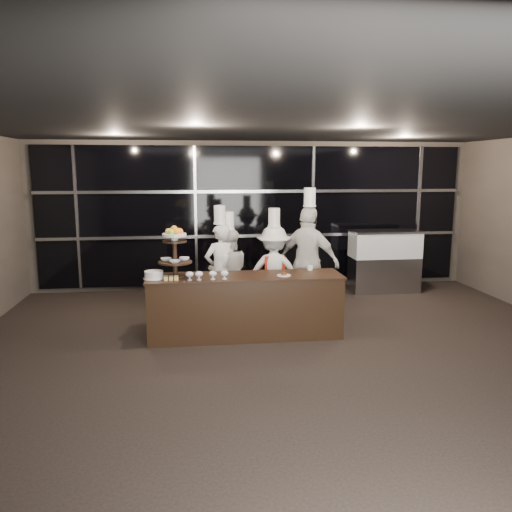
{
  "coord_description": "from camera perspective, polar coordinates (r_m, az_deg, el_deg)",
  "views": [
    {
      "loc": [
        -1.27,
        -5.14,
        2.45
      ],
      "look_at": [
        -0.33,
        2.21,
        1.15
      ],
      "focal_mm": 35.0,
      "sensor_mm": 36.0,
      "label": 1
    }
  ],
  "objects": [
    {
      "name": "chef_a",
      "position": [
        8.34,
        -4.09,
        -1.4
      ],
      "size": [
        0.68,
        0.58,
        1.86
      ],
      "color": "silver",
      "rests_on": "ground"
    },
    {
      "name": "display_stand",
      "position": [
        7.15,
        -9.28,
        0.87
      ],
      "size": [
        0.48,
        0.48,
        0.74
      ],
      "color": "black",
      "rests_on": "buffet_counter"
    },
    {
      "name": "chef_cup",
      "position": [
        7.67,
        6.19,
        -1.36
      ],
      "size": [
        0.08,
        0.08,
        0.07
      ],
      "primitive_type": "cylinder",
      "color": "white",
      "rests_on": "buffet_counter"
    },
    {
      "name": "buffet_counter",
      "position": [
        7.37,
        -1.25,
        -5.68
      ],
      "size": [
        2.84,
        0.74,
        0.92
      ],
      "color": "black",
      "rests_on": "ground"
    },
    {
      "name": "display_case",
      "position": [
        10.34,
        14.45,
        -0.19
      ],
      "size": [
        1.37,
        0.6,
        1.24
      ],
      "color": "#A5A5AA",
      "rests_on": "ground"
    },
    {
      "name": "compotes",
      "position": [
        6.99,
        -5.68,
        -2.07
      ],
      "size": [
        0.6,
        0.11,
        0.12
      ],
      "color": "silver",
      "rests_on": "buffet_counter"
    },
    {
      "name": "pastry_squares",
      "position": [
        7.06,
        -9.66,
        -2.49
      ],
      "size": [
        0.2,
        0.13,
        0.05
      ],
      "color": "#D8BB69",
      "rests_on": "buffet_counter"
    },
    {
      "name": "chef_c",
      "position": [
        8.31,
        2.05,
        -1.71
      ],
      "size": [
        1.06,
        0.72,
        1.82
      ],
      "color": "white",
      "rests_on": "ground"
    },
    {
      "name": "small_plate",
      "position": [
        7.24,
        3.21,
        -2.16
      ],
      "size": [
        0.2,
        0.2,
        0.05
      ],
      "color": "white",
      "rests_on": "buffet_counter"
    },
    {
      "name": "layer_cake",
      "position": [
        7.18,
        -11.59,
        -2.13
      ],
      "size": [
        0.3,
        0.3,
        0.11
      ],
      "color": "white",
      "rests_on": "buffet_counter"
    },
    {
      "name": "chef_b",
      "position": [
        8.49,
        -3.13,
        -1.67
      ],
      "size": [
        0.75,
        0.6,
        1.75
      ],
      "color": "silver",
      "rests_on": "ground"
    },
    {
      "name": "chef_d",
      "position": [
        8.3,
        6.02,
        -0.6
      ],
      "size": [
        1.12,
        1.05,
        2.15
      ],
      "color": "silver",
      "rests_on": "ground"
    },
    {
      "name": "room",
      "position": [
        5.38,
        6.47,
        -0.29
      ],
      "size": [
        10.0,
        10.0,
        10.0
      ],
      "color": "black",
      "rests_on": "ground"
    },
    {
      "name": "window_wall",
      "position": [
        10.2,
        -0.13,
        4.62
      ],
      "size": [
        8.6,
        0.1,
        2.8
      ],
      "color": "black",
      "rests_on": "ground"
    }
  ]
}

